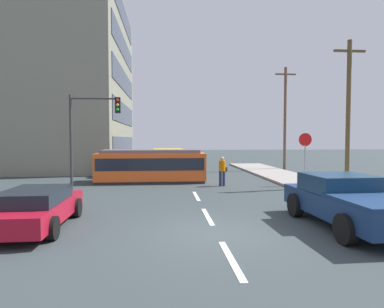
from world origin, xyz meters
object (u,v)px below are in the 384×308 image
at_px(pickup_truck_parked, 348,201).
at_px(utility_pole_near, 348,111).
at_px(parked_sedan_near, 36,208).
at_px(parked_sedan_mid, 115,167).
at_px(parked_sedan_far, 125,161).
at_px(stop_sign, 305,147).
at_px(utility_pole_mid, 285,117).
at_px(streetcar_tram, 151,165).
at_px(city_bus, 168,159).
at_px(traffic_light_mast, 91,123).
at_px(pedestrian_crossing, 222,169).

bearing_deg(pickup_truck_parked, utility_pole_near, 59.80).
bearing_deg(parked_sedan_near, parked_sedan_mid, 89.42).
bearing_deg(parked_sedan_mid, parked_sedan_far, 89.20).
relative_size(parked_sedan_near, stop_sign, 1.50).
xyz_separation_m(parked_sedan_mid, parked_sedan_far, (0.08, 5.80, 0.00)).
xyz_separation_m(parked_sedan_near, utility_pole_mid, (14.22, 17.35, 3.98)).
relative_size(utility_pole_near, utility_pole_mid, 0.92).
xyz_separation_m(parked_sedan_near, utility_pole_near, (14.02, 7.32, 3.62)).
bearing_deg(parked_sedan_near, pickup_truck_parked, -4.17).
distance_m(streetcar_tram, city_bus, 6.33).
distance_m(stop_sign, utility_pole_near, 3.04).
distance_m(parked_sedan_mid, traffic_light_mast, 7.08).
bearing_deg(traffic_light_mast, city_bus, 64.03).
height_order(pedestrian_crossing, parked_sedan_mid, pedestrian_crossing).
bearing_deg(utility_pole_mid, traffic_light_mast, -146.41).
bearing_deg(stop_sign, pickup_truck_parked, -106.24).
xyz_separation_m(streetcar_tram, pickup_truck_parked, (6.38, -11.01, -0.24)).
xyz_separation_m(parked_sedan_mid, utility_pole_near, (13.88, -6.96, 3.62)).
xyz_separation_m(city_bus, utility_pole_near, (9.89, -9.22, 3.20)).
relative_size(city_bus, parked_sedan_mid, 1.20).
distance_m(pickup_truck_parked, traffic_light_mast, 13.03).
relative_size(parked_sedan_near, utility_pole_mid, 0.49).
xyz_separation_m(pickup_truck_parked, parked_sedan_mid, (-9.22, 14.97, -0.18)).
relative_size(pedestrian_crossing, traffic_light_mast, 0.33).
relative_size(parked_sedan_mid, traffic_light_mast, 0.84).
distance_m(pedestrian_crossing, stop_sign, 4.98).
bearing_deg(parked_sedan_mid, streetcar_tram, -54.32).
bearing_deg(pickup_truck_parked, utility_pole_mid, 74.94).
bearing_deg(streetcar_tram, city_bus, 79.57).
height_order(pickup_truck_parked, utility_pole_mid, utility_pole_mid).
relative_size(city_bus, pedestrian_crossing, 3.05).
relative_size(city_bus, utility_pole_mid, 0.58).
bearing_deg(parked_sedan_mid, pickup_truck_parked, -58.36).
distance_m(city_bus, parked_sedan_mid, 4.61).
height_order(pickup_truck_parked, stop_sign, stop_sign).
bearing_deg(stop_sign, utility_pole_near, -19.83).
xyz_separation_m(parked_sedan_far, utility_pole_mid, (13.99, -2.73, 3.98)).
bearing_deg(utility_pole_near, city_bus, 137.00).
relative_size(city_bus, utility_pole_near, 0.63).
height_order(pedestrian_crossing, pickup_truck_parked, pedestrian_crossing).
bearing_deg(traffic_light_mast, streetcar_tram, 38.78).
bearing_deg(utility_pole_mid, pickup_truck_parked, -105.06).
bearing_deg(stop_sign, parked_sedan_mid, 152.22).
height_order(pedestrian_crossing, parked_sedan_far, pedestrian_crossing).
bearing_deg(utility_pole_near, pickup_truck_parked, -120.20).
distance_m(streetcar_tram, utility_pole_near, 11.88).
bearing_deg(pedestrian_crossing, stop_sign, -0.70).
bearing_deg(parked_sedan_far, stop_sign, -45.74).
xyz_separation_m(pedestrian_crossing, utility_pole_mid, (7.12, 9.21, 3.66)).
distance_m(parked_sedan_far, utility_pole_near, 19.14).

